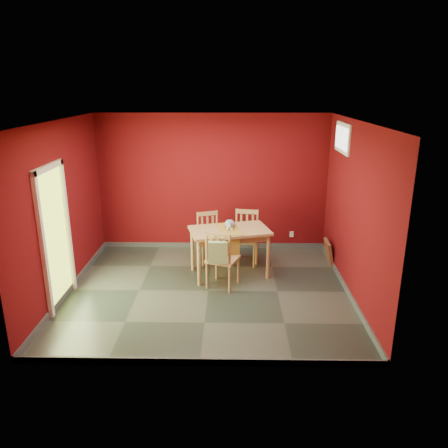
{
  "coord_description": "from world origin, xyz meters",
  "views": [
    {
      "loc": [
        0.37,
        -6.43,
        3.2
      ],
      "look_at": [
        0.25,
        0.45,
        1.0
      ],
      "focal_mm": 35.0,
      "sensor_mm": 36.0,
      "label": 1
    }
  ],
  "objects_px": {
    "chair_near": "(222,258)",
    "picture_frame": "(329,252)",
    "dining_table": "(230,235)",
    "cat": "(230,222)",
    "chair_far_left": "(210,237)",
    "chair_far_right": "(246,237)",
    "tote_bag": "(218,252)"
  },
  "relations": [
    {
      "from": "dining_table",
      "to": "cat",
      "type": "relative_size",
      "value": 4.03
    },
    {
      "from": "dining_table",
      "to": "cat",
      "type": "xyz_separation_m",
      "value": [
        0.0,
        0.1,
        0.2
      ]
    },
    {
      "from": "dining_table",
      "to": "tote_bag",
      "type": "height_order",
      "value": "tote_bag"
    },
    {
      "from": "chair_far_left",
      "to": "picture_frame",
      "type": "height_order",
      "value": "chair_far_left"
    },
    {
      "from": "dining_table",
      "to": "cat",
      "type": "bearing_deg",
      "value": 89.3
    },
    {
      "from": "chair_far_right",
      "to": "chair_near",
      "type": "xyz_separation_m",
      "value": [
        -0.42,
        -1.07,
        -0.0
      ]
    },
    {
      "from": "dining_table",
      "to": "tote_bag",
      "type": "distance_m",
      "value": 0.76
    },
    {
      "from": "chair_far_right",
      "to": "picture_frame",
      "type": "relative_size",
      "value": 2.19
    },
    {
      "from": "cat",
      "to": "dining_table",
      "type": "bearing_deg",
      "value": -91.96
    },
    {
      "from": "chair_near",
      "to": "picture_frame",
      "type": "distance_m",
      "value": 2.23
    },
    {
      "from": "chair_far_right",
      "to": "tote_bag",
      "type": "bearing_deg",
      "value": -110.2
    },
    {
      "from": "dining_table",
      "to": "picture_frame",
      "type": "height_order",
      "value": "dining_table"
    },
    {
      "from": "chair_near",
      "to": "picture_frame",
      "type": "bearing_deg",
      "value": 27.23
    },
    {
      "from": "chair_far_right",
      "to": "picture_frame",
      "type": "bearing_deg",
      "value": -1.96
    },
    {
      "from": "dining_table",
      "to": "chair_near",
      "type": "height_order",
      "value": "chair_near"
    },
    {
      "from": "chair_far_right",
      "to": "picture_frame",
      "type": "height_order",
      "value": "chair_far_right"
    },
    {
      "from": "chair_near",
      "to": "tote_bag",
      "type": "bearing_deg",
      "value": -103.99
    },
    {
      "from": "dining_table",
      "to": "chair_near",
      "type": "bearing_deg",
      "value": -103.48
    },
    {
      "from": "chair_far_left",
      "to": "picture_frame",
      "type": "relative_size",
      "value": 2.06
    },
    {
      "from": "chair_far_right",
      "to": "tote_bag",
      "type": "height_order",
      "value": "chair_far_right"
    },
    {
      "from": "chair_near",
      "to": "tote_bag",
      "type": "distance_m",
      "value": 0.3
    },
    {
      "from": "chair_far_left",
      "to": "chair_far_right",
      "type": "xyz_separation_m",
      "value": [
        0.67,
        -0.06,
        0.03
      ]
    },
    {
      "from": "cat",
      "to": "chair_far_right",
      "type": "bearing_deg",
      "value": 55.8
    },
    {
      "from": "cat",
      "to": "chair_near",
      "type": "bearing_deg",
      "value": -102.76
    },
    {
      "from": "chair_far_right",
      "to": "dining_table",
      "type": "bearing_deg",
      "value": -118.16
    },
    {
      "from": "dining_table",
      "to": "picture_frame",
      "type": "xyz_separation_m",
      "value": [
        1.85,
        0.5,
        -0.5
      ]
    },
    {
      "from": "chair_far_left",
      "to": "chair_near",
      "type": "height_order",
      "value": "chair_near"
    },
    {
      "from": "chair_far_left",
      "to": "chair_far_right",
      "type": "height_order",
      "value": "chair_far_right"
    },
    {
      "from": "picture_frame",
      "to": "tote_bag",
      "type": "bearing_deg",
      "value": -148.63
    },
    {
      "from": "dining_table",
      "to": "chair_far_right",
      "type": "bearing_deg",
      "value": 61.84
    },
    {
      "from": "cat",
      "to": "chair_far_left",
      "type": "bearing_deg",
      "value": 124.85
    },
    {
      "from": "cat",
      "to": "picture_frame",
      "type": "height_order",
      "value": "cat"
    }
  ]
}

